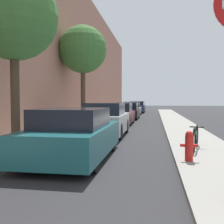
# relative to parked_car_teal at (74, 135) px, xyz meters

# --- Properties ---
(ground_plane) EXTENTS (120.00, 120.00, 0.00)m
(ground_plane) POSITION_rel_parked_car_teal_xyz_m (0.80, 9.13, -0.66)
(ground_plane) COLOR #28282B
(sidewalk_left) EXTENTS (2.00, 52.00, 0.12)m
(sidewalk_left) POSITION_rel_parked_car_teal_xyz_m (-2.10, 9.13, -0.60)
(sidewalk_left) COLOR gray
(sidewalk_left) RESTS_ON ground
(sidewalk_right) EXTENTS (2.00, 52.00, 0.12)m
(sidewalk_right) POSITION_rel_parked_car_teal_xyz_m (3.70, 9.13, -0.60)
(sidewalk_right) COLOR gray
(sidewalk_right) RESTS_ON ground
(building_facade_left) EXTENTS (0.70, 52.00, 9.95)m
(building_facade_left) POSITION_rel_parked_car_teal_xyz_m (-3.45, 9.13, 4.31)
(building_facade_left) COLOR tan
(building_facade_left) RESTS_ON ground
(parked_car_teal) EXTENTS (1.89, 4.12, 1.40)m
(parked_car_teal) POSITION_rel_parked_car_teal_xyz_m (0.00, 0.00, 0.00)
(parked_car_teal) COLOR black
(parked_car_teal) RESTS_ON ground
(parked_car_silver) EXTENTS (1.79, 3.93, 1.49)m
(parked_car_silver) POSITION_rel_parked_car_teal_xyz_m (-0.01, 4.72, 0.05)
(parked_car_silver) COLOR black
(parked_car_silver) RESTS_ON ground
(parked_car_maroon) EXTENTS (1.83, 3.98, 1.42)m
(parked_car_maroon) POSITION_rel_parked_car_teal_xyz_m (-0.18, 10.44, 0.00)
(parked_car_maroon) COLOR black
(parked_car_maroon) RESTS_ON ground
(parked_car_black) EXTENTS (1.86, 3.99, 1.41)m
(parked_car_black) POSITION_rel_parked_car_teal_xyz_m (-0.10, 15.57, -0.00)
(parked_car_black) COLOR black
(parked_car_black) RESTS_ON ground
(parked_car_champagne) EXTENTS (1.79, 4.15, 1.43)m
(parked_car_champagne) POSITION_rel_parked_car_teal_xyz_m (-0.21, 20.95, 0.00)
(parked_car_champagne) COLOR black
(parked_car_champagne) RESTS_ON ground
(parked_car_navy) EXTENTS (1.83, 4.06, 1.44)m
(parked_car_navy) POSITION_rel_parked_car_teal_xyz_m (-0.01, 26.36, 0.04)
(parked_car_navy) COLOR black
(parked_car_navy) RESTS_ON ground
(parked_car_grey) EXTENTS (1.68, 4.01, 1.44)m
(parked_car_grey) POSITION_rel_parked_car_teal_xyz_m (-0.05, 31.03, 0.02)
(parked_car_grey) COLOR black
(parked_car_grey) RESTS_ON ground
(street_tree_near) EXTENTS (2.54, 2.54, 5.20)m
(street_tree_near) POSITION_rel_parked_car_teal_xyz_m (-1.86, 0.25, 3.36)
(street_tree_near) COLOR #4C3A2B
(street_tree_near) RESTS_ON sidewalk_left
(street_tree_far) EXTENTS (2.72, 2.72, 5.76)m
(street_tree_far) POSITION_rel_parked_car_teal_xyz_m (-1.91, 7.81, 3.82)
(street_tree_far) COLOR #4C3A2B
(street_tree_far) RESTS_ON sidewalk_left
(fire_hydrant) EXTENTS (0.43, 0.20, 0.75)m
(fire_hydrant) POSITION_rel_parked_car_teal_xyz_m (3.03, -0.24, -0.16)
(fire_hydrant) COLOR red
(fire_hydrant) RESTS_ON sidewalk_right
(bicycle) EXTENTS (0.53, 1.71, 0.71)m
(bicycle) POSITION_rel_parked_car_teal_xyz_m (3.42, 1.37, -0.18)
(bicycle) COLOR black
(bicycle) RESTS_ON sidewalk_right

